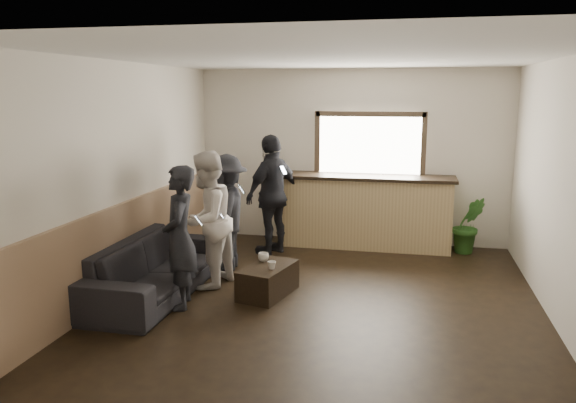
% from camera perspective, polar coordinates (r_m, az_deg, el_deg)
% --- Properties ---
extents(ground, '(5.00, 6.00, 0.01)m').
position_cam_1_polar(ground, '(6.61, 3.34, -10.54)').
color(ground, black).
extents(room_shell, '(5.01, 6.01, 2.80)m').
position_cam_1_polar(room_shell, '(6.37, -3.08, 2.36)').
color(room_shell, silver).
rests_on(room_shell, ground).
extents(bar_counter, '(2.70, 0.68, 2.13)m').
position_cam_1_polar(bar_counter, '(8.97, 8.00, -0.56)').
color(bar_counter, tan).
rests_on(bar_counter, ground).
extents(sofa, '(0.94, 2.33, 0.68)m').
position_cam_1_polar(sofa, '(7.03, -13.33, -6.55)').
color(sofa, black).
rests_on(sofa, ground).
extents(coffee_table, '(0.64, 0.91, 0.36)m').
position_cam_1_polar(coffee_table, '(6.89, -2.04, -8.00)').
color(coffee_table, black).
rests_on(coffee_table, ground).
extents(cup_a, '(0.15, 0.15, 0.11)m').
position_cam_1_polar(cup_a, '(7.00, -2.52, -5.66)').
color(cup_a, silver).
rests_on(cup_a, coffee_table).
extents(cup_b, '(0.14, 0.14, 0.09)m').
position_cam_1_polar(cup_b, '(6.70, -1.66, -6.48)').
color(cup_b, silver).
rests_on(cup_b, coffee_table).
extents(potted_plant, '(0.56, 0.49, 0.88)m').
position_cam_1_polar(potted_plant, '(8.99, 17.85, -2.29)').
color(potted_plant, '#2D6623').
rests_on(potted_plant, ground).
extents(person_a, '(0.55, 0.69, 1.63)m').
position_cam_1_polar(person_a, '(6.46, -10.95, -3.61)').
color(person_a, black).
rests_on(person_a, ground).
extents(person_b, '(0.80, 0.94, 1.72)m').
position_cam_1_polar(person_b, '(7.08, -8.28, -1.86)').
color(person_b, beige).
rests_on(person_b, ground).
extents(person_c, '(0.70, 1.09, 1.60)m').
position_cam_1_polar(person_c, '(7.77, -6.28, -1.10)').
color(person_c, black).
rests_on(person_c, ground).
extents(person_d, '(0.91, 1.14, 1.82)m').
position_cam_1_polar(person_d, '(8.46, -1.55, 0.69)').
color(person_d, black).
rests_on(person_d, ground).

